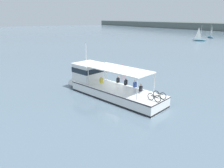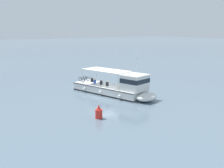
# 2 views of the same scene
# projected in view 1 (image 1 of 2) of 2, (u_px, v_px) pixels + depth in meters

# --- Properties ---
(ground_plane) EXTENTS (400.00, 400.00, 0.00)m
(ground_plane) POSITION_uv_depth(u_px,v_px,m) (119.00, 93.00, 24.16)
(ground_plane) COLOR slate
(ferry_main) EXTENTS (13.07, 6.03, 5.32)m
(ferry_main) POSITION_uv_depth(u_px,v_px,m) (105.00, 85.00, 23.52)
(ferry_main) COLOR white
(ferry_main) RESTS_ON ground
(sailboat_horizon_east) EXTENTS (4.82, 3.72, 5.40)m
(sailboat_horizon_east) POSITION_uv_depth(u_px,v_px,m) (199.00, 39.00, 77.55)
(sailboat_horizon_east) COLOR teal
(sailboat_horizon_east) RESTS_ON ground
(sailboat_off_stern) EXTENTS (4.78, 3.81, 5.40)m
(sailboat_off_stern) POSITION_uv_depth(u_px,v_px,m) (210.00, 36.00, 88.77)
(sailboat_off_stern) COLOR teal
(sailboat_off_stern) RESTS_ON ground
(channel_buoy) EXTENTS (0.70, 0.70, 1.40)m
(channel_buoy) POSITION_uv_depth(u_px,v_px,m) (123.00, 70.00, 32.55)
(channel_buoy) COLOR red
(channel_buoy) RESTS_ON ground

